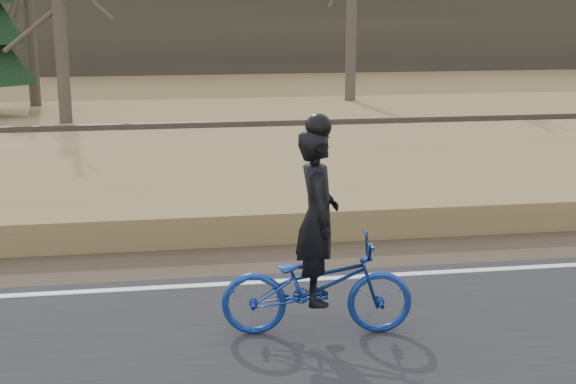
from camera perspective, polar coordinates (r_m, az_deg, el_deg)
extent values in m
plane|color=olive|center=(9.65, 0.73, -7.05)|extent=(120.00, 120.00, 0.00)
cube|color=silver|center=(9.81, 0.53, -6.29)|extent=(120.00, 0.12, 0.01)
cube|color=#473A2B|center=(10.76, -0.36, -4.72)|extent=(120.00, 1.60, 0.04)
cube|color=olive|center=(13.56, -2.28, 0.03)|extent=(120.00, 5.00, 0.44)
cube|color=slate|center=(17.26, -3.78, 2.98)|extent=(120.00, 3.00, 0.45)
cube|color=black|center=(17.21, -3.80, 3.94)|extent=(120.00, 2.40, 0.14)
cube|color=brown|center=(16.48, -3.57, 4.03)|extent=(120.00, 0.07, 0.15)
cube|color=brown|center=(17.89, -4.02, 4.78)|extent=(120.00, 0.07, 0.15)
cube|color=#383328|center=(38.93, -6.96, 12.94)|extent=(120.00, 4.00, 6.00)
imported|color=navy|center=(8.18, 2.07, -6.67)|extent=(2.00, 0.90, 1.02)
imported|color=black|center=(7.96, 2.12, -1.77)|extent=(0.50, 0.69, 1.77)
sphere|color=black|center=(7.77, 2.17, 4.68)|extent=(0.26, 0.26, 0.26)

